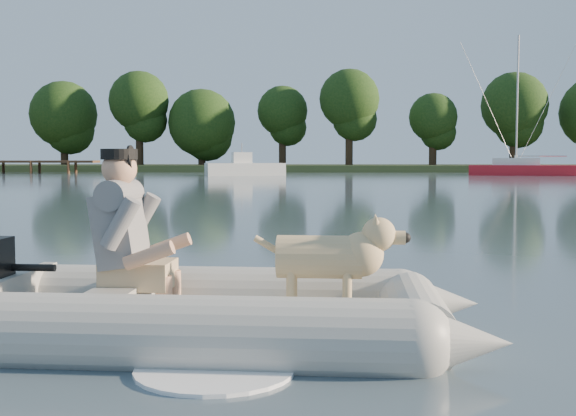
{
  "coord_description": "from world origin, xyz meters",
  "views": [
    {
      "loc": [
        0.31,
        -5.55,
        1.29
      ],
      "look_at": [
        0.06,
        2.17,
        0.75
      ],
      "focal_mm": 45.0,
      "sensor_mm": 36.0,
      "label": 1
    }
  ],
  "objects_px": {
    "dog": "(319,265)",
    "sailboat": "(521,169)",
    "dinghy": "(223,253)",
    "motorboat": "(245,160)",
    "man": "(123,225)"
  },
  "relations": [
    {
      "from": "dog",
      "to": "sailboat",
      "type": "height_order",
      "value": "sailboat"
    },
    {
      "from": "dinghy",
      "to": "dog",
      "type": "height_order",
      "value": "dinghy"
    },
    {
      "from": "dinghy",
      "to": "motorboat",
      "type": "distance_m",
      "value": 46.36
    },
    {
      "from": "sailboat",
      "to": "dinghy",
      "type": "bearing_deg",
      "value": -92.8
    },
    {
      "from": "dinghy",
      "to": "sailboat",
      "type": "xyz_separation_m",
      "value": [
        15.68,
        47.32,
        -0.18
      ]
    },
    {
      "from": "dinghy",
      "to": "sailboat",
      "type": "relative_size",
      "value": 0.46
    },
    {
      "from": "dog",
      "to": "motorboat",
      "type": "relative_size",
      "value": 0.17
    },
    {
      "from": "dinghy",
      "to": "motorboat",
      "type": "xyz_separation_m",
      "value": [
        -4.13,
        46.17,
        0.48
      ]
    },
    {
      "from": "man",
      "to": "dog",
      "type": "distance_m",
      "value": 1.43
    },
    {
      "from": "dinghy",
      "to": "man",
      "type": "distance_m",
      "value": 0.76
    },
    {
      "from": "motorboat",
      "to": "sailboat",
      "type": "relative_size",
      "value": 0.56
    },
    {
      "from": "motorboat",
      "to": "sailboat",
      "type": "height_order",
      "value": "sailboat"
    },
    {
      "from": "man",
      "to": "sailboat",
      "type": "xyz_separation_m",
      "value": [
        16.41,
        47.23,
        -0.37
      ]
    },
    {
      "from": "dinghy",
      "to": "motorboat",
      "type": "height_order",
      "value": "motorboat"
    },
    {
      "from": "man",
      "to": "dog",
      "type": "height_order",
      "value": "man"
    }
  ]
}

